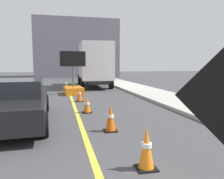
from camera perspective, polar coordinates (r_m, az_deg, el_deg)
lane_center_stripe at (r=6.35m, az=-7.24°, el=-10.72°), size 0.14×36.00×0.01m
arrow_board_trailer at (r=14.46m, az=-9.78°, el=0.74°), size 1.60×1.88×2.70m
box_truck at (r=18.91m, az=-4.54°, el=6.38°), size 2.68×6.66×3.54m
pickup_car at (r=7.81m, az=-23.14°, el=-2.76°), size 2.15×5.16×1.38m
highway_guide_sign at (r=27.94m, az=-2.36°, el=9.51°), size 2.79×0.18×5.00m
far_building_block at (r=36.04m, az=-9.01°, el=10.11°), size 12.34×6.24×8.60m
traffic_cone_near_sign at (r=4.17m, az=8.72°, el=-14.50°), size 0.36×0.36×0.78m
traffic_cone_mid_lane at (r=6.33m, az=-0.39°, el=-7.28°), size 0.36×0.36×0.76m
traffic_cone_far_lane at (r=8.79m, az=-6.33°, el=-3.93°), size 0.36×0.36×0.62m
traffic_cone_curbside at (r=11.49m, az=-8.29°, el=-1.26°), size 0.36×0.36×0.73m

